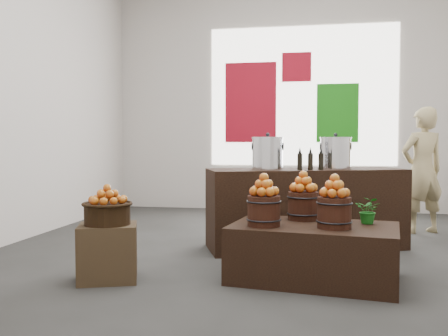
% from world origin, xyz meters
% --- Properties ---
extents(ground, '(7.00, 7.00, 0.00)m').
position_xyz_m(ground, '(0.00, 0.00, 0.00)').
color(ground, '#31312F').
rests_on(ground, ground).
extents(back_wall, '(6.00, 0.04, 4.00)m').
position_xyz_m(back_wall, '(0.00, 3.50, 2.00)').
color(back_wall, beige).
rests_on(back_wall, ground).
extents(back_opening, '(3.20, 0.02, 2.40)m').
position_xyz_m(back_opening, '(0.30, 3.48, 2.00)').
color(back_opening, white).
rests_on(back_opening, back_wall).
extents(deco_red_left, '(0.90, 0.04, 1.40)m').
position_xyz_m(deco_red_left, '(-0.60, 3.47, 1.90)').
color(deco_red_left, maroon).
rests_on(deco_red_left, back_wall).
extents(deco_green_right, '(0.70, 0.04, 1.00)m').
position_xyz_m(deco_green_right, '(0.90, 3.47, 1.70)').
color(deco_green_right, '#197812').
rests_on(deco_green_right, back_wall).
extents(deco_red_upper, '(0.50, 0.04, 0.50)m').
position_xyz_m(deco_red_upper, '(0.20, 3.47, 2.50)').
color(deco_red_upper, maroon).
rests_on(deco_red_upper, back_wall).
extents(crate, '(0.60, 0.54, 0.49)m').
position_xyz_m(crate, '(-1.23, -1.29, 0.25)').
color(crate, '#43331F').
rests_on(crate, ground).
extents(wicker_basket, '(0.39, 0.39, 0.18)m').
position_xyz_m(wicker_basket, '(-1.23, -1.29, 0.58)').
color(wicker_basket, black).
rests_on(wicker_basket, crate).
extents(apples_in_basket, '(0.31, 0.31, 0.16)m').
position_xyz_m(apples_in_basket, '(-1.23, -1.29, 0.75)').
color(apples_in_basket, '#A4050C').
rests_on(apples_in_basket, wicker_basket).
extents(display_table, '(1.52, 1.06, 0.49)m').
position_xyz_m(display_table, '(0.53, -0.95, 0.24)').
color(display_table, black).
rests_on(display_table, ground).
extents(apple_bucket_front_left, '(0.28, 0.28, 0.26)m').
position_xyz_m(apple_bucket_front_left, '(0.10, -1.08, 0.62)').
color(apple_bucket_front_left, '#33150D').
rests_on(apple_bucket_front_left, display_table).
extents(apples_in_bucket_front_left, '(0.21, 0.21, 0.19)m').
position_xyz_m(apples_in_bucket_front_left, '(0.10, -1.08, 0.84)').
color(apples_in_bucket_front_left, '#A4050C').
rests_on(apples_in_bucket_front_left, apple_bucket_front_left).
extents(apple_bucket_front_right, '(0.28, 0.28, 0.26)m').
position_xyz_m(apple_bucket_front_right, '(0.69, -1.08, 0.62)').
color(apple_bucket_front_right, '#33150D').
rests_on(apple_bucket_front_right, display_table).
extents(apples_in_bucket_front_right, '(0.21, 0.21, 0.19)m').
position_xyz_m(apples_in_bucket_front_right, '(0.69, -1.08, 0.84)').
color(apples_in_bucket_front_right, '#A4050C').
rests_on(apples_in_bucket_front_right, apple_bucket_front_right).
extents(apple_bucket_rear, '(0.28, 0.28, 0.26)m').
position_xyz_m(apple_bucket_rear, '(0.43, -0.67, 0.62)').
color(apple_bucket_rear, '#33150D').
rests_on(apple_bucket_rear, display_table).
extents(apples_in_bucket_rear, '(0.21, 0.21, 0.19)m').
position_xyz_m(apples_in_bucket_rear, '(0.43, -0.67, 0.84)').
color(apples_in_bucket_rear, '#A4050C').
rests_on(apples_in_bucket_rear, apple_bucket_rear).
extents(herb_garnish_right, '(0.27, 0.25, 0.24)m').
position_xyz_m(herb_garnish_right, '(1.00, -0.81, 0.61)').
color(herb_garnish_right, '#135B15').
rests_on(herb_garnish_right, display_table).
extents(herb_garnish_left, '(0.17, 0.15, 0.27)m').
position_xyz_m(herb_garnish_left, '(0.04, -0.68, 0.62)').
color(herb_garnish_left, '#135B15').
rests_on(herb_garnish_left, display_table).
extents(counter, '(2.31, 1.43, 0.90)m').
position_xyz_m(counter, '(0.43, 0.39, 0.45)').
color(counter, black).
rests_on(counter, ground).
extents(stock_pot_left, '(0.34, 0.34, 0.34)m').
position_xyz_m(stock_pot_left, '(0.01, 0.23, 1.07)').
color(stock_pot_left, silver).
rests_on(stock_pot_left, counter).
extents(stock_pot_center, '(0.34, 0.34, 0.34)m').
position_xyz_m(stock_pot_center, '(0.76, 0.51, 1.07)').
color(stock_pot_center, silver).
rests_on(stock_pot_center, counter).
extents(oil_cruets, '(0.25, 0.14, 0.25)m').
position_xyz_m(oil_cruets, '(0.51, 0.18, 1.03)').
color(oil_cruets, black).
rests_on(oil_cruets, counter).
extents(shopper, '(0.72, 0.61, 1.66)m').
position_xyz_m(shopper, '(1.92, 1.62, 0.83)').
color(shopper, tan).
rests_on(shopper, ground).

